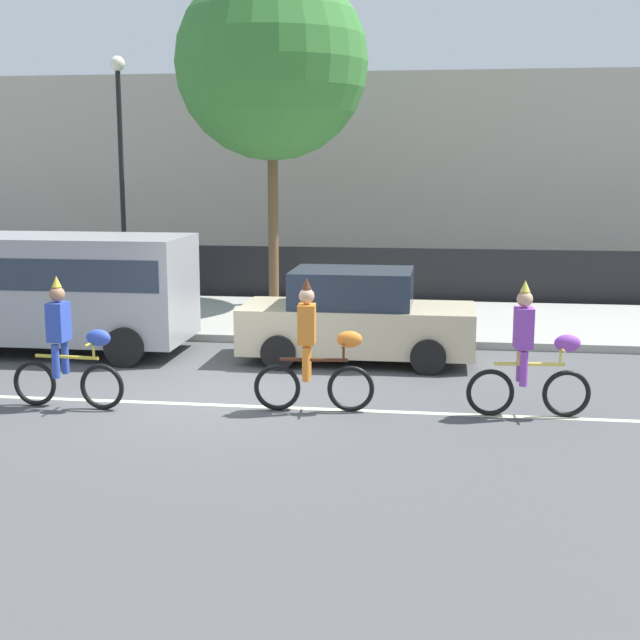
% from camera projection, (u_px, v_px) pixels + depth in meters
% --- Properties ---
extents(ground_plane, '(80.00, 80.00, 0.00)m').
position_uv_depth(ground_plane, '(213.00, 396.00, 13.53)').
color(ground_plane, '#4C4C4F').
extents(road_centre_line, '(36.00, 0.14, 0.01)m').
position_uv_depth(road_centre_line, '(204.00, 404.00, 13.04)').
color(road_centre_line, beige).
rests_on(road_centre_line, ground).
extents(sidewalk_curb, '(60.00, 5.00, 0.15)m').
position_uv_depth(sidewalk_curb, '(288.00, 318.00, 19.85)').
color(sidewalk_curb, '#9E9B93').
rests_on(sidewalk_curb, ground).
extents(fence_line, '(40.00, 0.08, 1.40)m').
position_uv_depth(fence_line, '(307.00, 274.00, 22.57)').
color(fence_line, black).
rests_on(fence_line, ground).
extents(building_backdrop, '(28.00, 8.00, 6.13)m').
position_uv_depth(building_backdrop, '(308.00, 175.00, 30.72)').
color(building_backdrop, '#B2A899').
rests_on(building_backdrop, ground).
extents(parade_cyclist_cobalt, '(1.72, 0.50, 1.92)m').
position_uv_depth(parade_cyclist_cobalt, '(67.00, 351.00, 12.74)').
color(parade_cyclist_cobalt, black).
rests_on(parade_cyclist_cobalt, ground).
extents(parade_cyclist_orange, '(1.72, 0.50, 1.92)m').
position_uv_depth(parade_cyclist_orange, '(315.00, 353.00, 12.57)').
color(parade_cyclist_orange, black).
rests_on(parade_cyclist_orange, ground).
extents(parade_cyclist_purple, '(1.72, 0.50, 1.92)m').
position_uv_depth(parade_cyclist_purple, '(531.00, 358.00, 12.30)').
color(parade_cyclist_purple, black).
rests_on(parade_cyclist_purple, ground).
extents(parked_van_grey, '(5.00, 2.22, 2.18)m').
position_uv_depth(parked_van_grey, '(57.00, 284.00, 16.44)').
color(parked_van_grey, '#99999E').
rests_on(parked_van_grey, ground).
extents(parked_car_beige, '(4.10, 1.92, 1.64)m').
position_uv_depth(parked_car_beige, '(356.00, 318.00, 15.79)').
color(parked_car_beige, beige).
rests_on(parked_car_beige, ground).
extents(street_lamp_post, '(0.36, 0.36, 5.86)m').
position_uv_depth(street_lamp_post, '(120.00, 142.00, 21.61)').
color(street_lamp_post, black).
rests_on(street_lamp_post, sidewalk_curb).
extents(street_tree_near_lamp, '(4.45, 4.45, 7.83)m').
position_uv_depth(street_tree_near_lamp, '(272.00, 63.00, 20.42)').
color(street_tree_near_lamp, brown).
rests_on(street_tree_near_lamp, sidewalk_curb).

